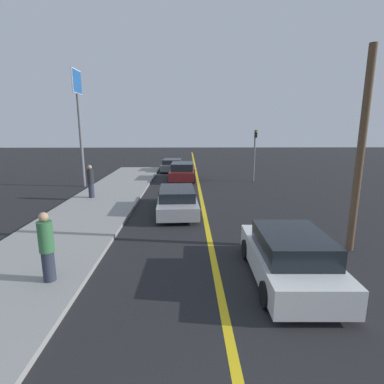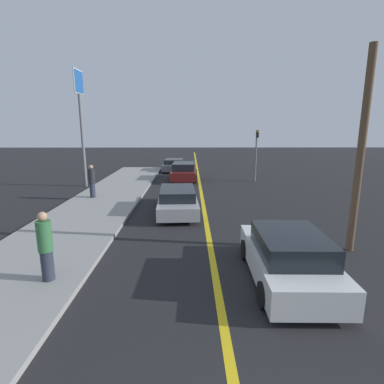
{
  "view_description": "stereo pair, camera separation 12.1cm",
  "coord_description": "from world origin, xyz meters",
  "px_view_note": "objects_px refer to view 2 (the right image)",
  "views": [
    {
      "loc": [
        -0.82,
        -1.45,
        4.06
      ],
      "look_at": [
        -0.62,
        10.45,
        1.47
      ],
      "focal_mm": 28.0,
      "sensor_mm": 36.0,
      "label": 1
    },
    {
      "loc": [
        -0.7,
        -1.45,
        4.06
      ],
      "look_at": [
        -0.62,
        10.45,
        1.47
      ],
      "focal_mm": 28.0,
      "sensor_mm": 36.0,
      "label": 2
    }
  ],
  "objects_px": {
    "car_far_distant": "(184,172)",
    "pedestrian_near_curb": "(45,246)",
    "car_ahead_center": "(178,200)",
    "traffic_light": "(256,150)",
    "car_parked_left_lot": "(174,165)",
    "roadside_sign": "(80,103)",
    "utility_pole": "(361,154)",
    "car_near_right_lane": "(288,258)",
    "pedestrian_mid_group": "(92,181)"
  },
  "relations": [
    {
      "from": "car_far_distant",
      "to": "pedestrian_near_curb",
      "type": "height_order",
      "value": "pedestrian_near_curb"
    },
    {
      "from": "car_ahead_center",
      "to": "traffic_light",
      "type": "xyz_separation_m",
      "value": [
        5.54,
        8.25,
        1.78
      ]
    },
    {
      "from": "car_parked_left_lot",
      "to": "roadside_sign",
      "type": "xyz_separation_m",
      "value": [
        -5.79,
        -7.24,
        5.03
      ]
    },
    {
      "from": "car_parked_left_lot",
      "to": "roadside_sign",
      "type": "height_order",
      "value": "roadside_sign"
    },
    {
      "from": "car_far_distant",
      "to": "utility_pole",
      "type": "height_order",
      "value": "utility_pole"
    },
    {
      "from": "car_ahead_center",
      "to": "pedestrian_near_curb",
      "type": "bearing_deg",
      "value": -116.85
    },
    {
      "from": "car_near_right_lane",
      "to": "traffic_light",
      "type": "xyz_separation_m",
      "value": [
        2.33,
        15.0,
        1.71
      ]
    },
    {
      "from": "car_ahead_center",
      "to": "utility_pole",
      "type": "distance_m",
      "value": 8.06
    },
    {
      "from": "car_far_distant",
      "to": "utility_pole",
      "type": "bearing_deg",
      "value": -65.15
    },
    {
      "from": "car_parked_left_lot",
      "to": "car_ahead_center",
      "type": "bearing_deg",
      "value": -83.15
    },
    {
      "from": "car_ahead_center",
      "to": "car_parked_left_lot",
      "type": "height_order",
      "value": "car_ahead_center"
    },
    {
      "from": "roadside_sign",
      "to": "utility_pole",
      "type": "distance_m",
      "value": 17.09
    },
    {
      "from": "car_ahead_center",
      "to": "pedestrian_mid_group",
      "type": "height_order",
      "value": "pedestrian_mid_group"
    },
    {
      "from": "car_near_right_lane",
      "to": "pedestrian_mid_group",
      "type": "distance_m",
      "value": 12.3
    },
    {
      "from": "pedestrian_near_curb",
      "to": "roadside_sign",
      "type": "relative_size",
      "value": 0.24
    },
    {
      "from": "car_near_right_lane",
      "to": "utility_pole",
      "type": "distance_m",
      "value": 4.29
    },
    {
      "from": "traffic_light",
      "to": "pedestrian_near_curb",
      "type": "bearing_deg",
      "value": -119.62
    },
    {
      "from": "car_ahead_center",
      "to": "roadside_sign",
      "type": "height_order",
      "value": "roadside_sign"
    },
    {
      "from": "car_parked_left_lot",
      "to": "roadside_sign",
      "type": "relative_size",
      "value": 0.51
    },
    {
      "from": "car_ahead_center",
      "to": "utility_pole",
      "type": "height_order",
      "value": "utility_pole"
    },
    {
      "from": "traffic_light",
      "to": "roadside_sign",
      "type": "height_order",
      "value": "roadside_sign"
    },
    {
      "from": "car_ahead_center",
      "to": "pedestrian_near_curb",
      "type": "distance_m",
      "value": 7.61
    },
    {
      "from": "utility_pole",
      "to": "car_far_distant",
      "type": "bearing_deg",
      "value": 113.18
    },
    {
      "from": "pedestrian_near_curb",
      "to": "traffic_light",
      "type": "height_order",
      "value": "traffic_light"
    },
    {
      "from": "car_ahead_center",
      "to": "pedestrian_mid_group",
      "type": "relative_size",
      "value": 2.61
    },
    {
      "from": "car_parked_left_lot",
      "to": "traffic_light",
      "type": "distance_m",
      "value": 8.66
    },
    {
      "from": "car_far_distant",
      "to": "pedestrian_mid_group",
      "type": "bearing_deg",
      "value": -126.25
    },
    {
      "from": "traffic_light",
      "to": "car_near_right_lane",
      "type": "bearing_deg",
      "value": -98.84
    },
    {
      "from": "car_far_distant",
      "to": "car_parked_left_lot",
      "type": "relative_size",
      "value": 1.11
    },
    {
      "from": "car_parked_left_lot",
      "to": "pedestrian_near_curb",
      "type": "bearing_deg",
      "value": -92.94
    },
    {
      "from": "car_ahead_center",
      "to": "car_far_distant",
      "type": "relative_size",
      "value": 1.11
    },
    {
      "from": "car_far_distant",
      "to": "traffic_light",
      "type": "bearing_deg",
      "value": -5.71
    },
    {
      "from": "car_far_distant",
      "to": "utility_pole",
      "type": "distance_m",
      "value": 15.09
    },
    {
      "from": "car_near_right_lane",
      "to": "car_parked_left_lot",
      "type": "distance_m",
      "value": 20.9
    },
    {
      "from": "roadside_sign",
      "to": "utility_pole",
      "type": "height_order",
      "value": "roadside_sign"
    },
    {
      "from": "car_parked_left_lot",
      "to": "pedestrian_near_curb",
      "type": "height_order",
      "value": "pedestrian_near_curb"
    },
    {
      "from": "car_parked_left_lot",
      "to": "utility_pole",
      "type": "xyz_separation_m",
      "value": [
        6.88,
        -18.47,
        2.67
      ]
    },
    {
      "from": "car_far_distant",
      "to": "traffic_light",
      "type": "height_order",
      "value": "traffic_light"
    },
    {
      "from": "pedestrian_near_curb",
      "to": "utility_pole",
      "type": "xyz_separation_m",
      "value": [
        9.07,
        2.22,
        2.17
      ]
    },
    {
      "from": "pedestrian_near_curb",
      "to": "car_far_distant",
      "type": "bearing_deg",
      "value": 78.56
    },
    {
      "from": "car_near_right_lane",
      "to": "car_ahead_center",
      "type": "height_order",
      "value": "car_near_right_lane"
    },
    {
      "from": "car_far_distant",
      "to": "car_parked_left_lot",
      "type": "distance_m",
      "value": 4.91
    },
    {
      "from": "utility_pole",
      "to": "roadside_sign",
      "type": "bearing_deg",
      "value": 138.45
    },
    {
      "from": "car_ahead_center",
      "to": "utility_pole",
      "type": "relative_size",
      "value": 0.74
    },
    {
      "from": "car_parked_left_lot",
      "to": "pedestrian_mid_group",
      "type": "height_order",
      "value": "pedestrian_mid_group"
    },
    {
      "from": "car_near_right_lane",
      "to": "car_far_distant",
      "type": "xyz_separation_m",
      "value": [
        -3.09,
        15.7,
        -0.0
      ]
    },
    {
      "from": "pedestrian_near_curb",
      "to": "utility_pole",
      "type": "relative_size",
      "value": 0.28
    },
    {
      "from": "car_near_right_lane",
      "to": "traffic_light",
      "type": "distance_m",
      "value": 15.27
    },
    {
      "from": "pedestrian_near_curb",
      "to": "utility_pole",
      "type": "height_order",
      "value": "utility_pole"
    },
    {
      "from": "car_far_distant",
      "to": "traffic_light",
      "type": "distance_m",
      "value": 5.73
    }
  ]
}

